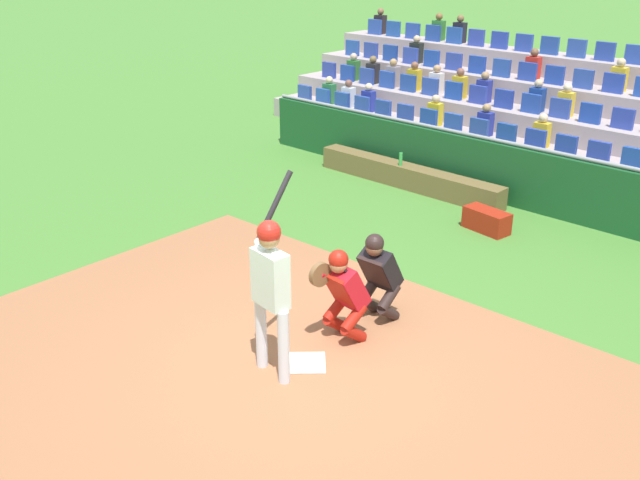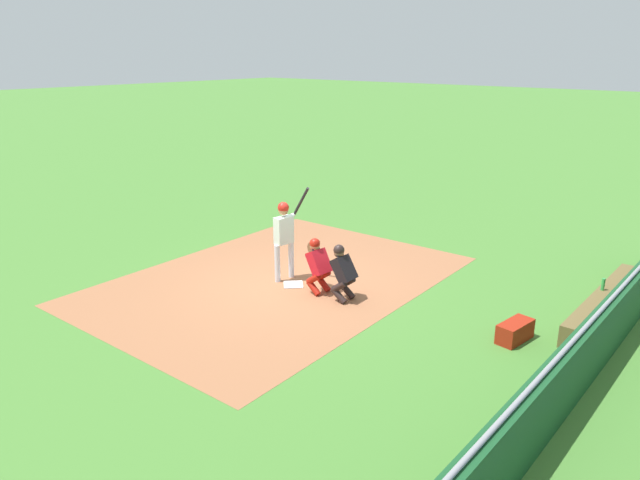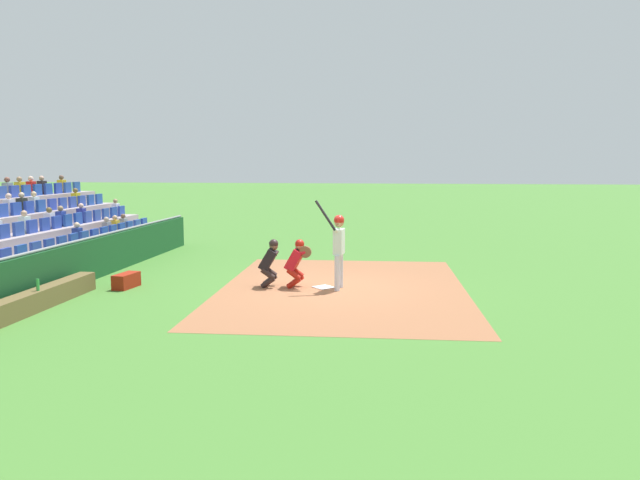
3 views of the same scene
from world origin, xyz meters
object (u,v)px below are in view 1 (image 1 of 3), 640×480
home_plate_marker (307,363)px  equipment_duffel_bag (487,220)px  water_bottle_on_bench (401,159)px  home_plate_umpire (378,272)px  dugout_bench (408,176)px  catcher_crouching (342,289)px  batter_at_plate (270,280)px

home_plate_marker → equipment_duffel_bag: 5.05m
home_plate_marker → water_bottle_on_bench: size_ratio=1.71×
home_plate_umpire → dugout_bench: (2.94, -4.53, -0.47)m
home_plate_marker → catcher_crouching: size_ratio=0.35×
home_plate_marker → water_bottle_on_bench: water_bottle_on_bench is taller
catcher_crouching → water_bottle_on_bench: catcher_crouching is taller
catcher_crouching → water_bottle_on_bench: 5.99m
batter_at_plate → catcher_crouching: 1.19m
home_plate_marker → equipment_duffel_bag: bearing=-82.5°
equipment_duffel_bag → home_plate_marker: bearing=105.4°
dugout_bench → water_bottle_on_bench: water_bottle_on_bench is taller
catcher_crouching → home_plate_umpire: 0.69m
catcher_crouching → dugout_bench: size_ratio=0.30×
batter_at_plate → catcher_crouching: size_ratio=1.80×
water_bottle_on_bench → home_plate_umpire: bearing=124.6°
catcher_crouching → equipment_duffel_bag: 4.39m
home_plate_marker → batter_at_plate: (0.15, 0.40, 1.17)m
dugout_bench → equipment_duffel_bag: (-2.36, 0.91, -0.03)m
catcher_crouching → equipment_duffel_bag: bearing=-82.2°
water_bottle_on_bench → equipment_duffel_bag: water_bottle_on_bench is taller
catcher_crouching → home_plate_marker: bearing=95.3°
home_plate_umpire → water_bottle_on_bench: size_ratio=4.89×
batter_at_plate → catcher_crouching: batter_at_plate is taller
batter_at_plate → home_plate_umpire: (-0.08, -1.77, -0.50)m
catcher_crouching → water_bottle_on_bench: (3.07, -5.14, -0.14)m
batter_at_plate → dugout_bench: batter_at_plate is taller
home_plate_marker → equipment_duffel_bag: equipment_duffel_bag is taller
home_plate_marker → home_plate_umpire: 1.53m
batter_at_plate → home_plate_umpire: bearing=-92.5°
equipment_duffel_bag → catcher_crouching: bearing=105.7°
batter_at_plate → water_bottle_on_bench: bearing=-64.3°
catcher_crouching → dugout_bench: (2.95, -5.23, -0.49)m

